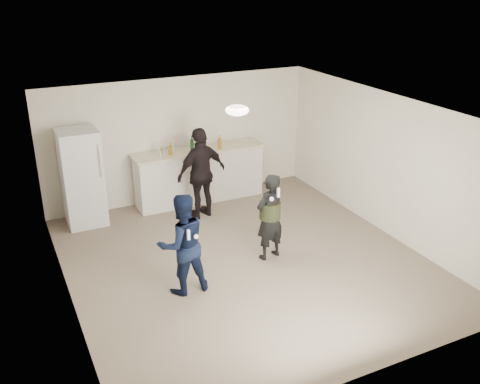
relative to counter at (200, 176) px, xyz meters
name	(u,v)px	position (x,y,z in m)	size (l,w,h in m)	color
floor	(245,261)	(-0.28, -2.67, -0.53)	(6.00, 6.00, 0.00)	#6B5B4C
ceiling	(246,111)	(-0.28, -2.67, 1.98)	(6.00, 6.00, 0.00)	silver
wall_back	(180,139)	(-0.28, 0.33, 0.72)	(6.00, 6.00, 0.00)	beige
wall_front	(369,286)	(-0.28, -5.67, 0.72)	(6.00, 6.00, 0.00)	beige
wall_left	(62,225)	(-3.03, -2.67, 0.72)	(6.00, 6.00, 0.00)	beige
wall_right	(386,164)	(2.47, -2.67, 0.72)	(6.00, 6.00, 0.00)	beige
counter	(200,176)	(0.00, 0.00, 0.00)	(2.60, 0.56, 1.05)	beige
counter_top	(199,150)	(0.00, 0.00, 0.55)	(2.68, 0.64, 0.04)	beige
fridge	(82,178)	(-2.32, -0.07, 0.38)	(0.70, 0.70, 1.80)	silver
fridge_handle	(99,161)	(-2.04, -0.44, 0.78)	(0.02, 0.02, 0.60)	silver
ceiling_dome	(237,110)	(-0.28, -2.37, 1.93)	(0.36, 0.36, 0.16)	white
shaker	(160,151)	(-0.81, -0.02, 0.65)	(0.08, 0.08, 0.17)	silver
man	(182,244)	(-1.47, -3.04, 0.24)	(0.75, 0.58, 1.54)	#101E43
woman	(270,217)	(0.14, -2.72, 0.21)	(0.53, 0.35, 1.46)	black
camo_shorts	(270,210)	(0.14, -2.72, 0.32)	(0.34, 0.34, 0.28)	#2E3919
spectator	(202,173)	(-0.25, -0.75, 0.35)	(1.03, 0.43, 1.76)	black
remote_man	(188,235)	(-1.47, -3.32, 0.53)	(0.04, 0.04, 0.15)	white
nunchuk_man	(196,237)	(-1.35, -3.29, 0.45)	(0.07, 0.07, 0.07)	white
remote_woman	(278,193)	(0.14, -2.97, 0.72)	(0.04, 0.04, 0.15)	silver
nunchuk_woman	(272,199)	(0.04, -2.94, 0.62)	(0.07, 0.07, 0.07)	white
bottle_cluster	(193,146)	(-0.13, -0.06, 0.67)	(1.06, 0.31, 0.26)	#14471A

